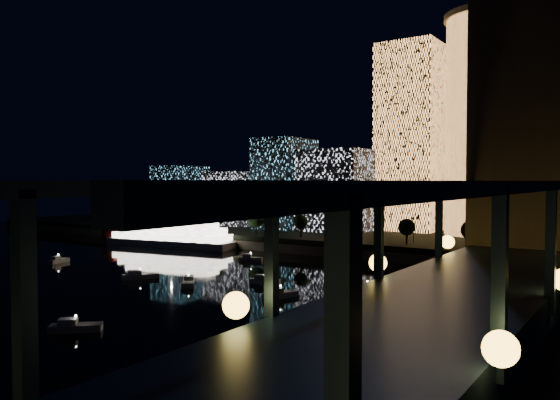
{
  "coord_description": "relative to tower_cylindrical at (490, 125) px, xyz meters",
  "views": [
    {
      "loc": [
        74.43,
        -78.47,
        25.24
      ],
      "look_at": [
        -16.59,
        55.0,
        19.6
      ],
      "focal_mm": 35.0,
      "sensor_mm": 36.0,
      "label": 1
    }
  ],
  "objects": [
    {
      "name": "esplanade_trees",
      "position": [
        -54.33,
        -46.62,
        -35.83
      ],
      "size": [
        166.26,
        6.97,
        8.98
      ],
      "color": "black",
      "rests_on": "far_bank"
    },
    {
      "name": "street_lamps",
      "position": [
        -58.1,
        -40.62,
        -37.28
      ],
      "size": [
        132.7,
        0.7,
        5.65
      ],
      "color": "black",
      "rests_on": "far_bank"
    },
    {
      "name": "ground",
      "position": [
        -24.1,
        -134.62,
        -46.3
      ],
      "size": [
        520.0,
        520.0,
        0.0
      ],
      "primitive_type": "plane",
      "color": "black",
      "rests_on": "ground"
    },
    {
      "name": "far_bank",
      "position": [
        -24.1,
        25.38,
        -43.8
      ],
      "size": [
        420.0,
        160.0,
        5.0
      ],
      "primitive_type": "cube",
      "color": "black",
      "rests_on": "ground"
    },
    {
      "name": "midrise_blocks",
      "position": [
        -89.82,
        -17.18,
        -25.44
      ],
      "size": [
        108.55,
        26.85,
        38.3
      ],
      "color": "silver",
      "rests_on": "far_bank"
    },
    {
      "name": "seawall",
      "position": [
        -24.1,
        -52.62,
        -44.8
      ],
      "size": [
        420.0,
        6.0,
        3.0
      ],
      "primitive_type": "cube",
      "color": "#6B5E4C",
      "rests_on": "ground"
    },
    {
      "name": "tower_cylindrical",
      "position": [
        0.0,
        0.0,
        0.0
      ],
      "size": [
        34.0,
        34.0,
        82.35
      ],
      "color": "#F49C4E",
      "rests_on": "far_bank"
    },
    {
      "name": "motorboats",
      "position": [
        -28.16,
        -119.46,
        -45.49
      ],
      "size": [
        129.72,
        87.85,
        2.78
      ],
      "color": "silver",
      "rests_on": "ground"
    },
    {
      "name": "riverboat",
      "position": [
        -105.03,
        -63.94,
        -41.88
      ],
      "size": [
        58.34,
        20.64,
        17.25
      ],
      "color": "silver",
      "rests_on": "ground"
    },
    {
      "name": "tower_rectangular",
      "position": [
        -31.92,
        3.56,
        -3.37
      ],
      "size": [
        23.85,
        23.85,
        75.87
      ],
      "primitive_type": "cube",
      "color": "#F49C4E",
      "rests_on": "far_bank"
    }
  ]
}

